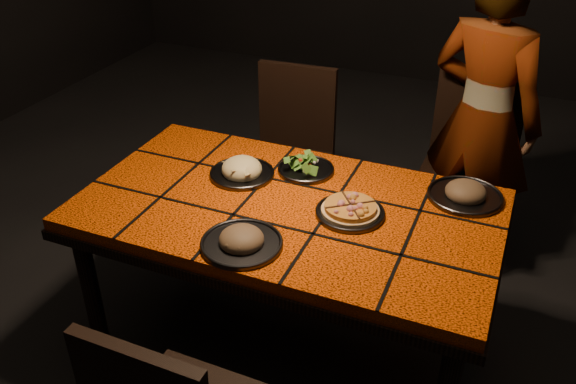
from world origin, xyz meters
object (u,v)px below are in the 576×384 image
at_px(diner, 483,120).
at_px(plate_pasta, 242,171).
at_px(chair_far_left, 291,143).
at_px(dining_table, 288,221).
at_px(chair_far_right, 470,155).
at_px(plate_pizza, 350,211).

distance_m(diner, plate_pasta, 1.22).
bearing_deg(chair_far_left, dining_table, -71.53).
relative_size(dining_table, plate_pasta, 6.02).
bearing_deg(chair_far_left, plate_pasta, -86.72).
xyz_separation_m(chair_far_left, plate_pasta, (0.09, -0.74, 0.24)).
bearing_deg(chair_far_right, chair_far_left, -166.76).
height_order(dining_table, diner, diner).
bearing_deg(plate_pizza, chair_far_right, 73.25).
bearing_deg(chair_far_left, plate_pizza, -58.47).
xyz_separation_m(diner, plate_pizza, (-0.35, -0.98, -0.02)).
bearing_deg(chair_far_right, dining_table, -116.48).
height_order(chair_far_right, plate_pizza, chair_far_right).
distance_m(dining_table, diner, 1.17).
xyz_separation_m(chair_far_left, plate_pizza, (0.59, -0.85, 0.23)).
height_order(chair_far_right, diner, diner).
distance_m(chair_far_right, plate_pasta, 1.26).
bearing_deg(chair_far_left, diner, 4.57).
bearing_deg(plate_pasta, plate_pizza, -12.11).
xyz_separation_m(chair_far_left, diner, (0.94, 0.13, 0.25)).
distance_m(dining_table, plate_pizza, 0.26).
height_order(diner, plate_pasta, diner).
relative_size(chair_far_right, diner, 0.62).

